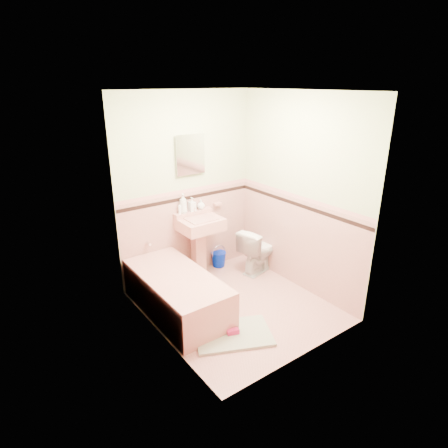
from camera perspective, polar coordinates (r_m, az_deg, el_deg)
floor at (r=4.78m, az=1.80°, el=-12.17°), size 2.20×2.20×0.00m
ceiling at (r=4.01m, az=2.22°, el=19.38°), size 2.20×2.20×0.00m
wall_back at (r=5.10m, az=-5.63°, el=5.37°), size 2.50×0.00×2.50m
wall_front at (r=3.49m, az=13.14°, el=-2.52°), size 2.50×0.00×2.50m
wall_left at (r=3.74m, az=-10.23°, el=-0.70°), size 0.00×2.50×2.50m
wall_right at (r=4.88m, az=11.33°, el=4.34°), size 0.00×2.50×2.50m
wainscot_back at (r=5.30m, az=-5.32°, el=-1.45°), size 2.00×0.00×2.00m
wainscot_front at (r=3.79m, az=12.20°, el=-11.53°), size 2.00×0.00×2.00m
wainscot_left at (r=4.02m, az=-9.48°, el=-9.32°), size 0.00×2.20×2.20m
wainscot_right at (r=5.09m, az=10.73°, el=-2.71°), size 0.00×2.20×2.20m
accent_back at (r=5.13m, az=-5.48°, el=3.92°), size 2.00×0.00×2.00m
accent_front at (r=3.55m, az=12.76°, el=-4.36°), size 2.00×0.00×2.00m
accent_left at (r=3.79m, az=-9.86°, el=-2.47°), size 0.00×2.20×2.20m
accent_right at (r=4.91m, az=11.08°, el=2.86°), size 0.00×2.20×2.20m
cap_back at (r=5.10m, az=-5.51°, el=5.00°), size 2.00×0.00×2.00m
cap_front at (r=3.51m, az=12.88°, el=-2.88°), size 2.00×0.00×2.00m
cap_left at (r=3.75m, az=-9.96°, el=-1.07°), size 0.00×2.20×2.20m
cap_right at (r=4.88m, az=11.16°, el=3.97°), size 0.00×2.20×2.20m
bathtub at (r=4.60m, az=-7.07°, el=-10.42°), size 0.70×1.50×0.45m
tub_faucet at (r=5.00m, az=-11.32°, el=-2.84°), size 0.04×0.12×0.04m
sink at (r=5.21m, az=-3.50°, el=-3.73°), size 0.56×0.48×0.88m
sink_faucet at (r=5.13m, az=-4.46°, el=1.99°), size 0.02×0.02×0.10m
medicine_cabinet at (r=5.00m, az=-5.13°, el=10.36°), size 0.39×0.04×0.49m
soap_dish at (r=5.40m, az=-1.00°, el=3.01°), size 0.11×0.06×0.04m
soap_bottle_left at (r=5.06m, az=-6.16°, el=3.09°), size 0.13×0.14×0.26m
soap_bottle_mid at (r=5.13m, az=-4.84°, el=2.97°), size 0.09×0.09×0.19m
soap_bottle_right at (r=5.21m, az=-3.50°, el=2.97°), size 0.13×0.13×0.14m
tube at (r=5.06m, az=-6.66°, el=2.20°), size 0.04×0.04×0.12m
toilet at (r=5.47m, az=5.25°, el=-3.84°), size 0.71×0.51×0.65m
bucket at (r=5.67m, az=-0.80°, el=-5.27°), size 0.26×0.26×0.22m
bath_mat at (r=4.29m, az=1.35°, el=-16.21°), size 0.97×0.83×0.03m
shoe at (r=4.26m, az=1.35°, el=-15.84°), size 0.14×0.10×0.05m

